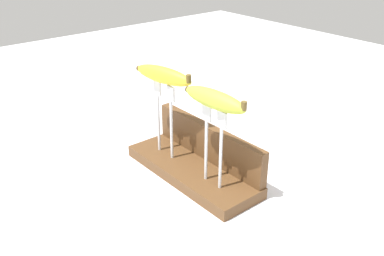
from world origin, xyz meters
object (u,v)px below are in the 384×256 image
Objects in this scene: fork_stand_left at (165,113)px; fork_fallen_near at (312,181)px; banana_raised_left at (163,75)px; fork_stand_right at (214,140)px; banana_raised_right at (215,99)px.

fork_stand_left is 0.39m from fork_fallen_near.
fork_fallen_near is at bearing 36.12° from fork_stand_left.
fork_stand_left is at bearing 11.14° from banana_raised_left.
fork_stand_right is 1.06× the size of banana_raised_left.
fork_stand_left is 0.20m from banana_raised_right.
banana_raised_right is (0.18, -0.00, 0.09)m from fork_stand_left.
fork_stand_right reaches higher than fork_fallen_near.
banana_raised_right is at bearing 0.00° from banana_raised_left.
banana_raised_left is (-0.18, -0.00, 0.10)m from fork_stand_right.
banana_raised_right is at bearing -175.97° from fork_stand_right.
fork_stand_right is 0.09m from banana_raised_right.
fork_stand_right is at bearing 4.03° from banana_raised_right.
fork_stand_right is at bearing 0.00° from banana_raised_left.
fork_stand_left is at bearing -143.88° from fork_fallen_near.
banana_raised_left is (-0.00, -0.00, 0.10)m from fork_stand_left.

